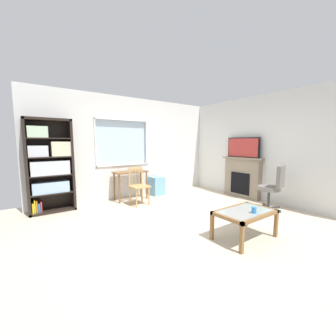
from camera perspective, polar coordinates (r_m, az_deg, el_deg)
The scene contains 12 objects.
ground at distance 4.18m, azimuth 4.93°, elevation -14.25°, with size 6.08×5.79×0.02m, color beige.
wall_back_with_window at distance 5.94m, azimuth -9.93°, elevation 5.19°, with size 5.08×0.15×2.69m.
wall_right at distance 5.93m, azimuth 24.65°, elevation 4.82°, with size 0.12×4.99×2.69m, color silver.
bookshelf at distance 5.16m, azimuth -29.36°, elevation 0.73°, with size 0.90×0.38×1.99m.
desk_under_window at distance 5.61m, azimuth -10.08°, elevation -2.27°, with size 0.87×0.43×0.75m.
wooden_chair at distance 5.16m, azimuth -7.98°, elevation -4.70°, with size 0.44×0.42×0.90m.
plastic_drawer_unit at distance 6.11m, azimuth -3.08°, elevation -4.77°, with size 0.35×0.40×0.52m, color #72ADDB.
fireplace at distance 6.15m, azimuth 19.36°, elevation -2.34°, with size 0.26×1.15×1.09m.
tv at distance 6.06m, azimuth 19.57°, elevation 5.22°, with size 0.06×0.95×0.54m.
office_chair at distance 5.22m, azimuth 26.55°, elevation -4.23°, with size 0.58×0.57×1.00m.
coffee_table at distance 3.58m, azimuth 20.01°, elevation -11.78°, with size 0.94×0.59×0.44m.
sippy_cup at distance 3.49m, azimuth 22.16°, elevation -10.44°, with size 0.07×0.07×0.09m, color #337FD6.
Camera 1 is at (-2.54, -2.96, 1.50)m, focal length 22.61 mm.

